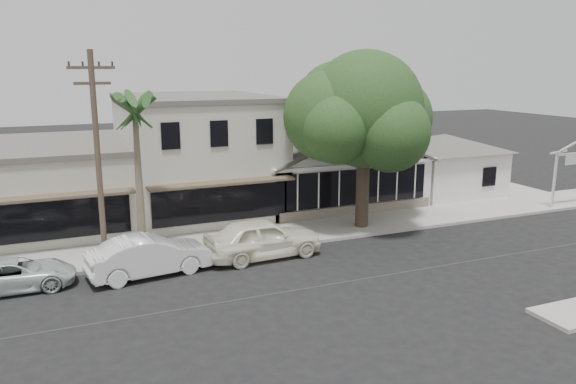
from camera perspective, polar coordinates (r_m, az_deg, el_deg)
name	(u,v)px	position (r m, az deg, el deg)	size (l,w,h in m)	color
ground	(354,281)	(22.80, 6.76, -8.92)	(140.00, 140.00, 0.00)	black
sidewalk_north	(126,253)	(26.56, -16.15, -6.02)	(90.00, 3.50, 0.15)	#9E9991
corner_shop	(326,161)	(35.04, 3.92, 3.21)	(10.40, 8.60, 5.10)	silver
side_cottage	(443,171)	(38.82, 15.43, 2.03)	(6.00, 6.00, 3.00)	silver
row_building_near	(196,156)	(33.15, -9.35, 3.64)	(8.00, 10.00, 6.50)	beige
row_building_midnear	(28,188)	(32.49, -24.87, 0.37)	(10.00, 10.00, 4.20)	#B2AEA0
utility_pole	(98,157)	(23.88, -18.76, 3.40)	(1.80, 0.24, 9.00)	brown
car_0	(263,238)	(25.00, -2.59, -4.70)	(2.12, 5.26, 1.79)	white
car_1	(149,256)	(23.64, -13.90, -6.30)	(1.74, 4.98, 1.64)	white
car_2	(15,274)	(23.94, -26.02, -7.54)	(2.04, 4.42, 1.23)	silver
shade_tree	(361,113)	(28.94, 7.40, 8.00)	(8.29, 7.49, 9.20)	#453829
palm_east	(135,108)	(24.85, -15.32, 8.20)	(3.46, 3.46, 7.79)	#726651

